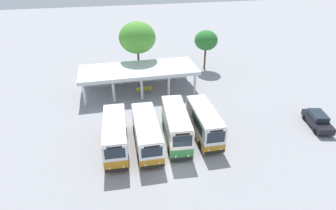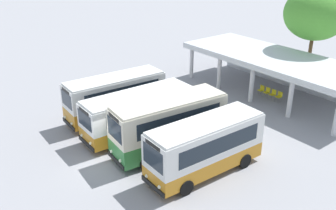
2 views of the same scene
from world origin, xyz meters
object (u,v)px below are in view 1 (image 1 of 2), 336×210
object	(u,v)px
waiting_chair_end_by_column	(138,90)
waiting_chair_second_from_end	(142,90)
waiting_chair_middle_seat	(146,89)
waiting_chair_fourth_seat	(151,89)
parked_car_flank	(318,120)
city_bus_second_in_row	(147,132)
city_bus_nearest_orange	(115,135)
city_bus_fourth_amber	(204,122)
city_bus_middle_cream	(176,125)

from	to	relation	value
waiting_chair_end_by_column	waiting_chair_second_from_end	size ratio (longest dim) A/B	1.00
waiting_chair_middle_seat	waiting_chair_fourth_seat	xyz separation A→B (m)	(0.61, 0.02, 0.00)
parked_car_flank	waiting_chair_second_from_end	world-z (taller)	parked_car_flank
waiting_chair_end_by_column	waiting_chair_second_from_end	xyz separation A→B (m)	(0.61, -0.01, 0.00)
parked_car_flank	waiting_chair_end_by_column	size ratio (longest dim) A/B	5.62
city_bus_second_in_row	waiting_chair_second_from_end	xyz separation A→B (m)	(1.22, 12.17, -1.15)
waiting_chair_second_from_end	city_bus_nearest_orange	bearing A→B (deg)	-109.69
parked_car_flank	waiting_chair_second_from_end	distance (m)	22.33
city_bus_second_in_row	waiting_chair_end_by_column	xyz separation A→B (m)	(0.61, 12.18, -1.15)
parked_car_flank	waiting_chair_second_from_end	xyz separation A→B (m)	(-18.23, 12.89, -0.31)
city_bus_fourth_amber	city_bus_middle_cream	bearing A→B (deg)	-176.99
city_bus_nearest_orange	city_bus_second_in_row	world-z (taller)	city_bus_nearest_orange
city_bus_second_in_row	waiting_chair_end_by_column	world-z (taller)	city_bus_second_in_row
waiting_chair_fourth_seat	city_bus_second_in_row	bearing A→B (deg)	-101.33
city_bus_middle_cream	waiting_chair_fourth_seat	bearing A→B (deg)	93.16
city_bus_fourth_amber	parked_car_flank	xyz separation A→B (m)	(13.24, -1.09, -0.95)
city_bus_nearest_orange	city_bus_second_in_row	xyz separation A→B (m)	(3.11, -0.06, -0.13)
city_bus_nearest_orange	waiting_chair_middle_seat	xyz separation A→B (m)	(4.94, 12.11, -1.28)
parked_car_flank	waiting_chair_fourth_seat	size ratio (longest dim) A/B	5.62
parked_car_flank	waiting_chair_end_by_column	world-z (taller)	parked_car_flank
city_bus_middle_cream	waiting_chair_end_by_column	distance (m)	12.31
city_bus_middle_cream	parked_car_flank	distance (m)	16.41
city_bus_middle_cream	waiting_chair_second_from_end	size ratio (longest dim) A/B	8.80
city_bus_second_in_row	waiting_chair_fourth_seat	distance (m)	12.49
parked_car_flank	waiting_chair_middle_seat	world-z (taller)	parked_car_flank
city_bus_second_in_row	waiting_chair_middle_seat	distance (m)	12.37
city_bus_nearest_orange	city_bus_second_in_row	distance (m)	3.11
city_bus_fourth_amber	waiting_chair_fourth_seat	xyz separation A→B (m)	(-3.77, 11.82, -1.26)
city_bus_fourth_amber	waiting_chair_second_from_end	distance (m)	12.87
waiting_chair_second_from_end	waiting_chair_fourth_seat	world-z (taller)	same
city_bus_fourth_amber	waiting_chair_middle_seat	distance (m)	12.65
city_bus_fourth_amber	waiting_chair_end_by_column	xyz separation A→B (m)	(-5.60, 11.80, -1.26)
parked_car_flank	waiting_chair_end_by_column	bearing A→B (deg)	145.60
city_bus_nearest_orange	waiting_chair_middle_seat	bearing A→B (deg)	67.81
city_bus_nearest_orange	city_bus_second_in_row	bearing A→B (deg)	-1.20
city_bus_middle_cream	waiting_chair_end_by_column	bearing A→B (deg)	101.77
city_bus_second_in_row	waiting_chair_second_from_end	size ratio (longest dim) A/B	9.24
city_bus_fourth_amber	waiting_chair_second_from_end	bearing A→B (deg)	112.94
city_bus_second_in_row	waiting_chair_middle_seat	world-z (taller)	city_bus_second_in_row
waiting_chair_end_by_column	waiting_chair_fourth_seat	distance (m)	1.83
parked_car_flank	waiting_chair_second_from_end	size ratio (longest dim) A/B	5.62
city_bus_nearest_orange	waiting_chair_fourth_seat	world-z (taller)	city_bus_nearest_orange
city_bus_fourth_amber	parked_car_flank	size ratio (longest dim) A/B	1.51
city_bus_middle_cream	city_bus_fourth_amber	size ratio (longest dim) A/B	1.04
waiting_chair_second_from_end	city_bus_second_in_row	bearing A→B (deg)	-95.74
city_bus_second_in_row	waiting_chair_fourth_seat	world-z (taller)	city_bus_second_in_row
city_bus_second_in_row	city_bus_fourth_amber	distance (m)	6.23
waiting_chair_fourth_seat	city_bus_fourth_amber	bearing A→B (deg)	-72.31
waiting_chair_end_by_column	waiting_chair_middle_seat	distance (m)	1.22
city_bus_nearest_orange	waiting_chair_end_by_column	world-z (taller)	city_bus_nearest_orange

